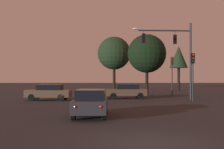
{
  "coord_description": "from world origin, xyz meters",
  "views": [
    {
      "loc": [
        -1.52,
        -9.87,
        2.2
      ],
      "look_at": [
        -1.01,
        19.41,
        2.48
      ],
      "focal_mm": 47.36,
      "sensor_mm": 36.0,
      "label": 1
    }
  ],
  "objects_px": {
    "traffic_light_corner_left": "(193,67)",
    "traffic_light_corner_right": "(172,68)",
    "car_nearside_lane": "(91,102)",
    "car_crossing_left": "(126,91)",
    "traffic_signal_mast_arm": "(175,48)",
    "tree_left_far": "(179,57)",
    "tree_center_horizon": "(147,54)",
    "tree_behind_sign": "(114,53)",
    "car_crossing_right": "(49,92)"
  },
  "relations": [
    {
      "from": "tree_left_far",
      "to": "car_crossing_right",
      "type": "bearing_deg",
      "value": -129.74
    },
    {
      "from": "traffic_signal_mast_arm",
      "to": "traffic_light_corner_right",
      "type": "distance_m",
      "value": 6.26
    },
    {
      "from": "car_crossing_right",
      "to": "tree_left_far",
      "type": "relative_size",
      "value": 0.58
    },
    {
      "from": "car_crossing_left",
      "to": "car_crossing_right",
      "type": "distance_m",
      "value": 7.83
    },
    {
      "from": "traffic_signal_mast_arm",
      "to": "tree_center_horizon",
      "type": "height_order",
      "value": "traffic_signal_mast_arm"
    },
    {
      "from": "car_crossing_right",
      "to": "tree_center_horizon",
      "type": "height_order",
      "value": "tree_center_horizon"
    },
    {
      "from": "traffic_light_corner_left",
      "to": "tree_behind_sign",
      "type": "xyz_separation_m",
      "value": [
        -6.4,
        25.57,
        3.34
      ]
    },
    {
      "from": "car_crossing_left",
      "to": "traffic_light_corner_right",
      "type": "bearing_deg",
      "value": 37.12
    },
    {
      "from": "tree_behind_sign",
      "to": "tree_center_horizon",
      "type": "distance_m",
      "value": 16.45
    },
    {
      "from": "car_crossing_left",
      "to": "car_nearside_lane",
      "type": "bearing_deg",
      "value": -101.87
    },
    {
      "from": "traffic_signal_mast_arm",
      "to": "traffic_light_corner_right",
      "type": "bearing_deg",
      "value": 80.36
    },
    {
      "from": "traffic_signal_mast_arm",
      "to": "tree_behind_sign",
      "type": "xyz_separation_m",
      "value": [
        -5.4,
        23.02,
        1.39
      ]
    },
    {
      "from": "traffic_light_corner_left",
      "to": "car_crossing_right",
      "type": "bearing_deg",
      "value": 171.03
    },
    {
      "from": "traffic_light_corner_left",
      "to": "tree_left_far",
      "type": "relative_size",
      "value": 0.58
    },
    {
      "from": "traffic_light_corner_right",
      "to": "car_crossing_right",
      "type": "bearing_deg",
      "value": -154.26
    },
    {
      "from": "traffic_light_corner_left",
      "to": "tree_behind_sign",
      "type": "height_order",
      "value": "tree_behind_sign"
    },
    {
      "from": "traffic_light_corner_left",
      "to": "traffic_light_corner_right",
      "type": "xyz_separation_m",
      "value": [
        0.01,
        8.46,
        0.17
      ]
    },
    {
      "from": "traffic_signal_mast_arm",
      "to": "traffic_light_corner_left",
      "type": "height_order",
      "value": "traffic_signal_mast_arm"
    },
    {
      "from": "car_crossing_right",
      "to": "car_crossing_left",
      "type": "bearing_deg",
      "value": 15.42
    },
    {
      "from": "traffic_light_corner_right",
      "to": "tree_behind_sign",
      "type": "relative_size",
      "value": 0.49
    },
    {
      "from": "traffic_signal_mast_arm",
      "to": "car_nearside_lane",
      "type": "distance_m",
      "value": 14.96
    },
    {
      "from": "car_crossing_right",
      "to": "tree_center_horizon",
      "type": "distance_m",
      "value": 13.51
    },
    {
      "from": "traffic_signal_mast_arm",
      "to": "tree_left_far",
      "type": "height_order",
      "value": "traffic_signal_mast_arm"
    },
    {
      "from": "traffic_light_corner_left",
      "to": "car_crossing_left",
      "type": "bearing_deg",
      "value": 143.67
    },
    {
      "from": "traffic_light_corner_left",
      "to": "traffic_light_corner_right",
      "type": "distance_m",
      "value": 8.46
    },
    {
      "from": "traffic_light_corner_right",
      "to": "car_crossing_right",
      "type": "xyz_separation_m",
      "value": [
        -13.22,
        -6.38,
        -2.45
      ]
    },
    {
      "from": "tree_center_horizon",
      "to": "car_nearside_lane",
      "type": "bearing_deg",
      "value": -106.67
    },
    {
      "from": "car_nearside_lane",
      "to": "car_crossing_right",
      "type": "xyz_separation_m",
      "value": [
        -4.65,
        11.72,
        -0.0
      ]
    },
    {
      "from": "traffic_light_corner_left",
      "to": "car_crossing_right",
      "type": "height_order",
      "value": "traffic_light_corner_left"
    },
    {
      "from": "traffic_light_corner_right",
      "to": "tree_behind_sign",
      "type": "distance_m",
      "value": 18.54
    },
    {
      "from": "traffic_light_corner_left",
      "to": "tree_center_horizon",
      "type": "height_order",
      "value": "tree_center_horizon"
    },
    {
      "from": "traffic_signal_mast_arm",
      "to": "tree_behind_sign",
      "type": "height_order",
      "value": "tree_behind_sign"
    },
    {
      "from": "traffic_signal_mast_arm",
      "to": "traffic_light_corner_right",
      "type": "relative_size",
      "value": 1.64
    },
    {
      "from": "traffic_light_corner_right",
      "to": "traffic_signal_mast_arm",
      "type": "bearing_deg",
      "value": -99.64
    },
    {
      "from": "car_crossing_left",
      "to": "tree_left_far",
      "type": "distance_m",
      "value": 22.17
    },
    {
      "from": "traffic_light_corner_left",
      "to": "traffic_light_corner_right",
      "type": "relative_size",
      "value": 0.94
    },
    {
      "from": "car_crossing_left",
      "to": "tree_center_horizon",
      "type": "xyz_separation_m",
      "value": [
        2.85,
        5.4,
        4.28
      ]
    },
    {
      "from": "tree_left_far",
      "to": "tree_center_horizon",
      "type": "relative_size",
      "value": 1.01
    },
    {
      "from": "traffic_light_corner_right",
      "to": "car_crossing_left",
      "type": "bearing_deg",
      "value": -142.88
    },
    {
      "from": "car_nearside_lane",
      "to": "car_crossing_left",
      "type": "relative_size",
      "value": 1.04
    },
    {
      "from": "car_crossing_right",
      "to": "traffic_signal_mast_arm",
      "type": "bearing_deg",
      "value": 2.16
    },
    {
      "from": "car_crossing_right",
      "to": "tree_center_horizon",
      "type": "xyz_separation_m",
      "value": [
        10.4,
        7.48,
        4.28
      ]
    },
    {
      "from": "traffic_signal_mast_arm",
      "to": "car_crossing_right",
      "type": "distance_m",
      "value": 12.94
    },
    {
      "from": "traffic_light_corner_left",
      "to": "tree_left_far",
      "type": "height_order",
      "value": "tree_left_far"
    },
    {
      "from": "traffic_signal_mast_arm",
      "to": "tree_behind_sign",
      "type": "bearing_deg",
      "value": 103.2
    },
    {
      "from": "tree_behind_sign",
      "to": "tree_left_far",
      "type": "distance_m",
      "value": 11.1
    },
    {
      "from": "car_nearside_lane",
      "to": "car_crossing_right",
      "type": "bearing_deg",
      "value": 111.62
    },
    {
      "from": "traffic_light_corner_right",
      "to": "car_crossing_left",
      "type": "distance_m",
      "value": 7.53
    },
    {
      "from": "car_crossing_left",
      "to": "tree_left_far",
      "type": "height_order",
      "value": "tree_left_far"
    },
    {
      "from": "car_crossing_right",
      "to": "tree_behind_sign",
      "type": "bearing_deg",
      "value": 73.81
    }
  ]
}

